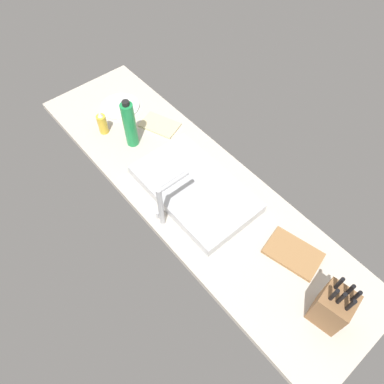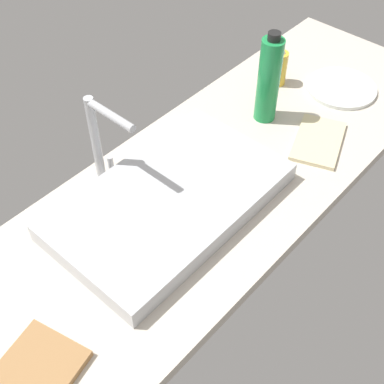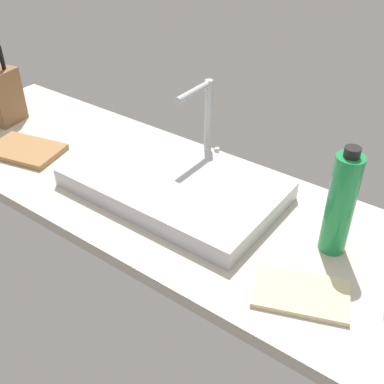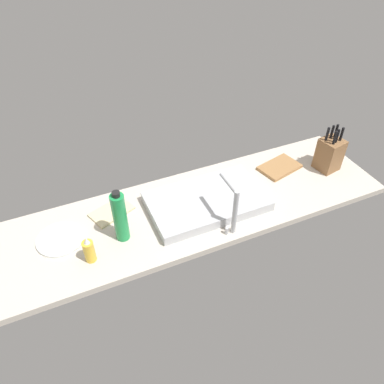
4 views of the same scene
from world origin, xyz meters
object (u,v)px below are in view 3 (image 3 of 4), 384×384
Objects in this scene: cutting_board at (25,150)px; dish_towel at (301,293)px; sink_basin at (174,184)px; water_bottle at (341,204)px; faucet at (205,114)px.

cutting_board is 1.13× the size of dish_towel.
water_bottle is at bearing 5.12° from sink_basin.
sink_basin is 46.58cm from water_bottle.
sink_basin reaches higher than cutting_board.
water_bottle is at bearing 92.59° from dish_towel.
water_bottle is (96.93, 15.01, 12.30)cm from cutting_board.
water_bottle is (48.63, -15.72, -2.14)cm from faucet.
cutting_board is at bearing -168.03° from sink_basin.
dish_towel is at bearing -34.57° from faucet.
sink_basin is 2.90× the size of dish_towel.
faucet is 59.04cm from cutting_board.
water_bottle is 1.37× the size of dish_towel.
faucet is 1.24× the size of dish_towel.
dish_towel is at bearing -1.96° from cutting_board.
sink_basin is at bearing -174.88° from water_bottle.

